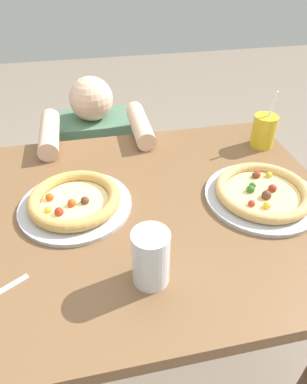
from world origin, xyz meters
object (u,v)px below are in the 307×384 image
object	(u,v)px
drink_cup_colored	(264,131)
diner_seated	(100,177)
water_cup_clear	(151,257)
pizza_near	(262,193)
pizza_far	(75,201)

from	to	relation	value
drink_cup_colored	diner_seated	world-z (taller)	drink_cup_colored
water_cup_clear	pizza_near	bearing A→B (deg)	30.25
pizza_far	water_cup_clear	bearing A→B (deg)	-60.81
pizza_far	diner_seated	distance (m)	0.72
pizza_far	pizza_near	bearing A→B (deg)	-7.41
pizza_near	pizza_far	distance (m)	0.54
water_cup_clear	diner_seated	bearing A→B (deg)	94.59
water_cup_clear	diner_seated	world-z (taller)	diner_seated
pizza_near	drink_cup_colored	distance (m)	0.32
diner_seated	pizza_far	bearing A→B (deg)	-98.14
pizza_near	diner_seated	world-z (taller)	diner_seated
diner_seated	pizza_near	bearing A→B (deg)	-56.93
drink_cup_colored	pizza_far	bearing A→B (deg)	-162.14
pizza_far	diner_seated	xyz separation A→B (m)	(0.09, 0.62, -0.36)
pizza_near	pizza_far	xyz separation A→B (m)	(-0.53, 0.07, 0.00)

